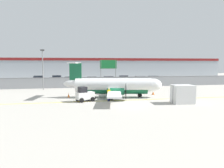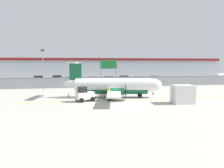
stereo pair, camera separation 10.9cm
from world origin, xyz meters
The scene contains 22 objects.
ground_plane centered at (0.00, 2.00, 0.00)m, with size 140.00×140.00×0.01m.
perimeter_fence centered at (0.00, 18.00, 1.12)m, with size 98.00×0.10×2.10m.
parking_lot_strip centered at (0.00, 29.50, 0.06)m, with size 98.00×17.00×0.12m.
background_building centered at (0.00, 47.99, 3.26)m, with size 91.00×8.10×6.50m.
commuter_airplane centered at (-0.24, 4.67, 1.60)m, with size 13.88×16.00×4.92m.
baggage_tug centered at (-4.67, 2.13, 0.86)m, with size 2.57×2.02×1.88m.
ground_crew_worker centered at (-1.66, 1.82, 0.95)m, with size 0.48×0.48×1.70m.
cargo_container centered at (6.80, -1.33, 1.10)m, with size 2.57×2.21×2.20m.
traffic_cone_near_left centered at (-5.48, 3.53, 0.31)m, with size 0.36×0.36×0.64m.
traffic_cone_near_right centered at (6.08, 6.23, 0.31)m, with size 0.36×0.36×0.64m.
traffic_cone_far_left centered at (-6.69, 5.99, 0.31)m, with size 0.36×0.36×0.64m.
traffic_cone_far_right centered at (4.15, 6.58, 0.31)m, with size 0.36×0.36×0.64m.
parked_car_0 centered at (-14.42, 32.70, 0.89)m, with size 4.22×2.04×1.58m.
parked_car_1 centered at (-9.69, 33.51, 0.89)m, with size 4.21×2.03×1.58m.
parked_car_2 centered at (-6.62, 26.64, 0.89)m, with size 4.32×2.25×1.58m.
parked_car_3 centered at (-1.28, 25.51, 0.89)m, with size 4.39×2.45×1.58m.
parked_car_4 centered at (2.82, 26.60, 0.89)m, with size 4.31×2.22×1.58m.
parked_car_5 centered at (7.25, 29.32, 0.89)m, with size 4.39×2.45×1.58m.
parked_car_6 centered at (10.22, 25.34, 0.89)m, with size 4.37×2.39×1.58m.
parked_car_7 centered at (13.85, 26.03, 0.89)m, with size 4.22×2.05×1.58m.
apron_light_pole centered at (-11.24, 15.87, 4.30)m, with size 0.70×0.30×7.27m.
highway_sign centered at (1.57, 20.32, 4.14)m, with size 3.60×0.14×5.50m.
Camera 2 is at (-6.39, -25.22, 4.77)m, focal length 35.00 mm.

